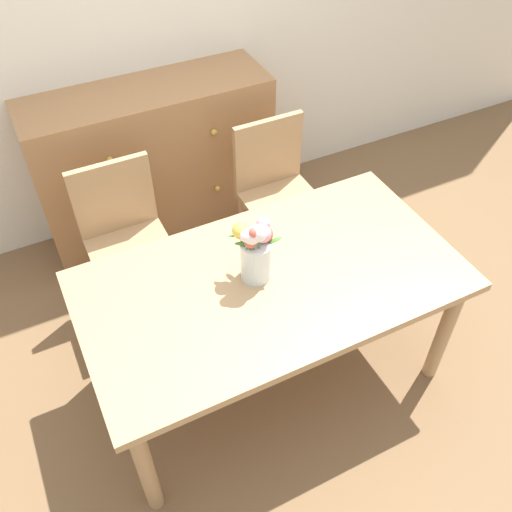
# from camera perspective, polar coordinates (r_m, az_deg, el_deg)

# --- Properties ---
(ground_plane) EXTENTS (12.00, 12.00, 0.00)m
(ground_plane) POSITION_cam_1_polar(r_m,az_deg,el_deg) (2.98, 1.35, -11.82)
(ground_plane) COLOR brown
(dining_table) EXTENTS (1.67, 0.91, 0.73)m
(dining_table) POSITION_cam_1_polar(r_m,az_deg,el_deg) (2.47, 1.60, -3.66)
(dining_table) COLOR tan
(dining_table) RESTS_ON ground_plane
(chair_left) EXTENTS (0.42, 0.42, 0.90)m
(chair_left) POSITION_cam_1_polar(r_m,az_deg,el_deg) (2.99, -13.31, 2.25)
(chair_left) COLOR tan
(chair_left) RESTS_ON ground_plane
(chair_right) EXTENTS (0.42, 0.42, 0.90)m
(chair_right) POSITION_cam_1_polar(r_m,az_deg,el_deg) (3.22, 2.10, 7.15)
(chair_right) COLOR tan
(chair_right) RESTS_ON ground_plane
(dresser) EXTENTS (1.40, 0.47, 1.00)m
(dresser) POSITION_cam_1_polar(r_m,az_deg,el_deg) (3.47, -10.26, 9.19)
(dresser) COLOR #9E7047
(dresser) RESTS_ON ground_plane
(flower_vase) EXTENTS (0.20, 0.19, 0.31)m
(flower_vase) POSITION_cam_1_polar(r_m,az_deg,el_deg) (2.30, -0.04, 0.74)
(flower_vase) COLOR silver
(flower_vase) RESTS_ON dining_table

